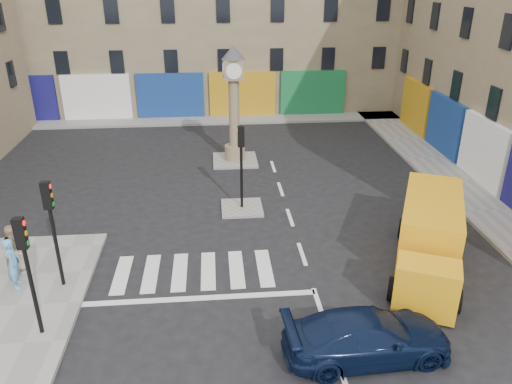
{
  "coord_description": "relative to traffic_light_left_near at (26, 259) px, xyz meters",
  "views": [
    {
      "loc": [
        -3.15,
        -11.8,
        9.79
      ],
      "look_at": [
        -1.61,
        5.37,
        2.0
      ],
      "focal_mm": 35.0,
      "sensor_mm": 36.0,
      "label": 1
    }
  ],
  "objects": [
    {
      "name": "ground",
      "position": [
        8.3,
        -0.2,
        -2.62
      ],
      "size": [
        120.0,
        120.0,
        0.0
      ],
      "primitive_type": "plane",
      "color": "black",
      "rests_on": "ground"
    },
    {
      "name": "sidewalk_right",
      "position": [
        17.0,
        9.8,
        -2.55
      ],
      "size": [
        2.6,
        30.0,
        0.15
      ],
      "primitive_type": "cube",
      "color": "gray",
      "rests_on": "ground"
    },
    {
      "name": "sidewalk_far",
      "position": [
        4.3,
        22.0,
        -2.55
      ],
      "size": [
        32.0,
        2.4,
        0.15
      ],
      "primitive_type": "cube",
      "color": "gray",
      "rests_on": "ground"
    },
    {
      "name": "island_near",
      "position": [
        6.3,
        7.8,
        -2.56
      ],
      "size": [
        1.8,
        1.8,
        0.12
      ],
      "primitive_type": "cube",
      "color": "gray",
      "rests_on": "ground"
    },
    {
      "name": "island_far",
      "position": [
        6.3,
        13.8,
        -2.56
      ],
      "size": [
        2.4,
        2.4,
        0.12
      ],
      "primitive_type": "cube",
      "color": "gray",
      "rests_on": "ground"
    },
    {
      "name": "traffic_light_left_near",
      "position": [
        0.0,
        0.0,
        0.0
      ],
      "size": [
        0.28,
        0.22,
        3.7
      ],
      "color": "black",
      "rests_on": "sidewalk_left"
    },
    {
      "name": "traffic_light_left_far",
      "position": [
        0.0,
        2.4,
        0.0
      ],
      "size": [
        0.28,
        0.22,
        3.7
      ],
      "color": "black",
      "rests_on": "sidewalk_left"
    },
    {
      "name": "traffic_light_island",
      "position": [
        6.3,
        7.8,
        -0.03
      ],
      "size": [
        0.28,
        0.22,
        3.7
      ],
      "color": "black",
      "rests_on": "island_near"
    },
    {
      "name": "clock_pillar",
      "position": [
        6.3,
        13.8,
        0.93
      ],
      "size": [
        1.2,
        1.2,
        6.1
      ],
      "color": "#867958",
      "rests_on": "island_far"
    },
    {
      "name": "navy_sedan",
      "position": [
        9.11,
        -1.62,
        -1.95
      ],
      "size": [
        4.72,
        2.17,
        1.34
      ],
      "primitive_type": "imported",
      "rotation": [
        0.0,
        0.0,
        1.64
      ],
      "color": "black",
      "rests_on": "ground"
    },
    {
      "name": "yellow_van",
      "position": [
        12.58,
        2.68,
        -1.46
      ],
      "size": [
        4.38,
        6.65,
        2.34
      ],
      "rotation": [
        0.0,
        0.0,
        -0.42
      ],
      "color": "orange",
      "rests_on": "ground"
    },
    {
      "name": "pedestrian_blue",
      "position": [
        -1.46,
        2.42,
        -1.58
      ],
      "size": [
        0.53,
        0.71,
        1.78
      ],
      "primitive_type": "imported",
      "rotation": [
        0.0,
        0.0,
        1.74
      ],
      "color": "#5C96D2",
      "rests_on": "sidewalk_left"
    },
    {
      "name": "pedestrian_tan",
      "position": [
        -1.63,
        3.16,
        -1.53
      ],
      "size": [
        0.85,
        1.02,
        1.87
      ],
      "primitive_type": "imported",
      "rotation": [
        0.0,
        0.0,
        1.4
      ],
      "color": "tan",
      "rests_on": "sidewalk_left"
    }
  ]
}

